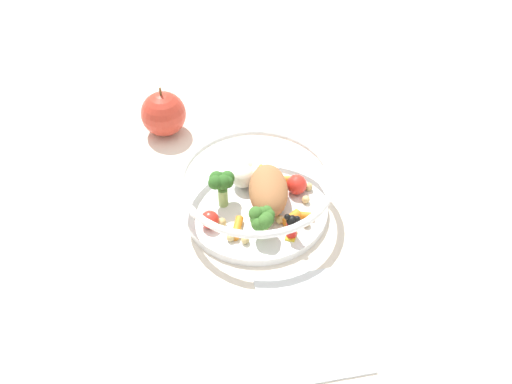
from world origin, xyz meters
The scene contains 4 objects.
ground_plane centered at (0.00, 0.00, 0.00)m, with size 2.40×2.40×0.00m, color silver.
food_container centered at (-0.01, 0.01, 0.03)m, with size 0.20×0.20×0.06m.
loose_apple centered at (0.19, 0.09, 0.03)m, with size 0.07×0.07×0.08m.
folded_napkin centered at (-0.20, 0.00, 0.00)m, with size 0.14×0.11×0.01m, color white.
Camera 1 is at (-0.54, 0.17, 0.57)m, focal length 40.77 mm.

